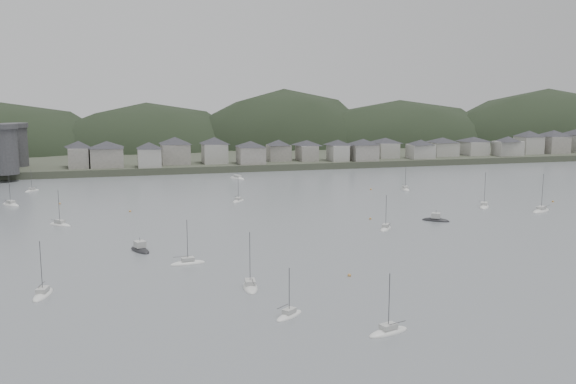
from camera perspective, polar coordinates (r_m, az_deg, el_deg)
name	(u,v)px	position (r m, az deg, el deg)	size (l,w,h in m)	color
ground	(395,287)	(116.13, 9.76, -8.60)	(900.00, 900.00, 0.00)	slate
far_shore_land	(198,146)	(399.41, -8.25, 4.18)	(900.00, 250.00, 3.00)	#383D2D
forested_ridge	(212,171)	(376.10, -7.00, 1.95)	(851.55, 103.94, 102.57)	black
waterfront_town	(331,148)	(301.06, 3.96, 4.04)	(451.48, 28.46, 12.92)	gray
sailboat_lead	(405,189)	(230.77, 10.72, 0.24)	(3.48, 7.53, 9.93)	silver
moored_fleet	(260,232)	(157.30, -2.57, -3.72)	(258.36, 179.34, 12.65)	silver
motor_launch_near	(436,220)	(176.64, 13.41, -2.50)	(7.61, 6.86, 3.82)	black
motor_launch_far	(140,250)	(143.60, -13.43, -5.16)	(5.45, 8.22, 3.85)	black
mooring_buoys	(330,219)	(173.98, 3.92, -2.50)	(155.09, 121.20, 0.70)	#C78C42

